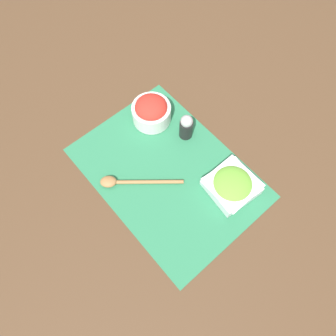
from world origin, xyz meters
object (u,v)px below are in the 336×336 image
wooden_spoon (125,182)px  pepper_shaker (186,127)px  tomato_bowl (151,111)px  lettuce_bowl (232,185)px

wooden_spoon → pepper_shaker: 0.26m
tomato_bowl → pepper_shaker: 0.13m
wooden_spoon → lettuce_bowl: bearing=-134.4°
pepper_shaker → wooden_spoon: bearing=91.9°
lettuce_bowl → tomato_bowl: tomato_bowl is taller
tomato_bowl → wooden_spoon: tomato_bowl is taller
tomato_bowl → wooden_spoon: (-0.13, 0.21, -0.04)m
wooden_spoon → tomato_bowl: bearing=-58.6°
lettuce_bowl → wooden_spoon: (0.22, 0.23, -0.02)m
tomato_bowl → pepper_shaker: (-0.12, -0.04, 0.00)m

